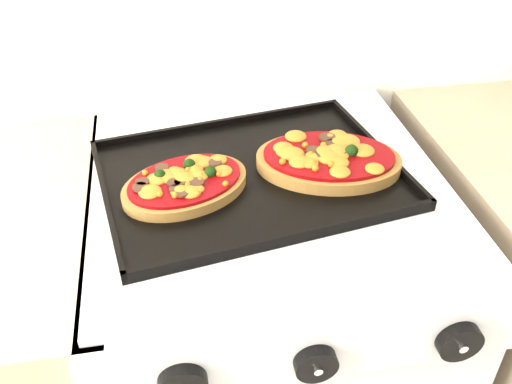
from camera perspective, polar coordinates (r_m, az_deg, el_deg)
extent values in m
cube|color=silver|center=(1.27, 0.98, -15.76)|extent=(0.60, 0.60, 0.91)
cube|color=silver|center=(0.77, 5.92, -15.52)|extent=(0.60, 0.02, 0.09)
cylinder|color=black|center=(0.76, 6.01, -16.73)|extent=(0.06, 0.02, 0.06)
cylinder|color=black|center=(0.82, 19.66, -13.93)|extent=(0.06, 0.02, 0.06)
cube|color=black|center=(0.95, -0.54, 1.86)|extent=(0.53, 0.43, 0.02)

